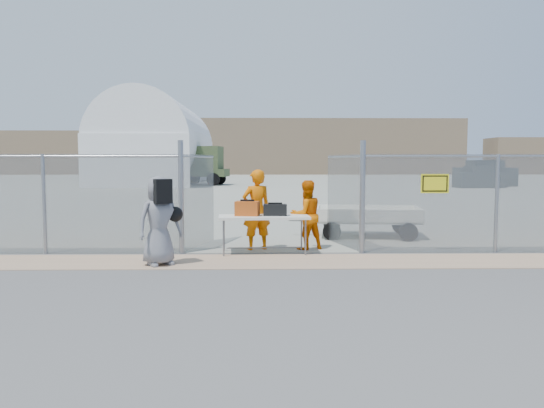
{
  "coord_description": "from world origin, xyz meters",
  "views": [
    {
      "loc": [
        -0.19,
        -9.65,
        2.03
      ],
      "look_at": [
        0.0,
        2.0,
        1.1
      ],
      "focal_mm": 35.0,
      "sensor_mm": 36.0,
      "label": 1
    }
  ],
  "objects_px": {
    "security_worker_left": "(256,210)",
    "utility_trailer": "(368,221)",
    "folding_table": "(264,235)",
    "visitor": "(159,221)",
    "security_worker_right": "(306,215)"
  },
  "relations": [
    {
      "from": "security_worker_left",
      "to": "utility_trailer",
      "type": "height_order",
      "value": "security_worker_left"
    },
    {
      "from": "folding_table",
      "to": "visitor",
      "type": "bearing_deg",
      "value": -150.73
    },
    {
      "from": "security_worker_left",
      "to": "security_worker_right",
      "type": "bearing_deg",
      "value": 160.67
    },
    {
      "from": "folding_table",
      "to": "utility_trailer",
      "type": "bearing_deg",
      "value": 39.22
    },
    {
      "from": "utility_trailer",
      "to": "security_worker_right",
      "type": "bearing_deg",
      "value": -124.45
    },
    {
      "from": "utility_trailer",
      "to": "security_worker_left",
      "type": "bearing_deg",
      "value": -137.85
    },
    {
      "from": "folding_table",
      "to": "visitor",
      "type": "relative_size",
      "value": 1.13
    },
    {
      "from": "visitor",
      "to": "utility_trailer",
      "type": "relative_size",
      "value": 0.5
    },
    {
      "from": "security_worker_right",
      "to": "folding_table",
      "type": "bearing_deg",
      "value": 5.7
    },
    {
      "from": "security_worker_left",
      "to": "visitor",
      "type": "relative_size",
      "value": 1.05
    },
    {
      "from": "folding_table",
      "to": "security_worker_left",
      "type": "distance_m",
      "value": 0.74
    },
    {
      "from": "security_worker_left",
      "to": "visitor",
      "type": "height_order",
      "value": "security_worker_left"
    },
    {
      "from": "folding_table",
      "to": "security_worker_right",
      "type": "relative_size",
      "value": 1.24
    },
    {
      "from": "security_worker_left",
      "to": "utility_trailer",
      "type": "bearing_deg",
      "value": -165.32
    },
    {
      "from": "security_worker_left",
      "to": "visitor",
      "type": "distance_m",
      "value": 2.62
    }
  ]
}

